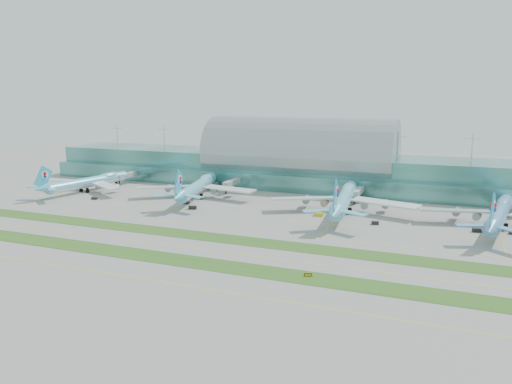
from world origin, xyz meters
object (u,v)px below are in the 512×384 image
at_px(terminal, 299,163).
at_px(airliner_d, 500,213).
at_px(airliner_a, 89,181).
at_px(airliner_c, 344,198).
at_px(airliner_b, 198,186).
at_px(taxiway_sign_east, 308,275).

bearing_deg(terminal, airliner_d, -30.65).
xyz_separation_m(airliner_a, airliner_c, (153.49, 3.36, 1.07)).
bearing_deg(airliner_d, airliner_a, -171.05).
relative_size(terminal, airliner_c, 4.12).
relative_size(terminal, airliner_a, 4.88).
xyz_separation_m(terminal, airliner_b, (-41.69, -57.85, -7.62)).
distance_m(airliner_b, airliner_c, 84.10).
bearing_deg(taxiway_sign_east, airliner_b, 114.44).
xyz_separation_m(terminal, airliner_d, (111.34, -65.97, -7.71)).
height_order(airliner_b, airliner_d, airliner_b).
bearing_deg(taxiway_sign_east, airliner_d, 36.97).
bearing_deg(airliner_d, terminal, 158.40).
distance_m(airliner_a, airliner_c, 153.53).
height_order(airliner_b, taxiway_sign_east, airliner_b).
height_order(terminal, airliner_d, terminal).
bearing_deg(airliner_b, airliner_d, -15.77).
distance_m(airliner_a, taxiway_sign_east, 185.30).
distance_m(airliner_c, airliner_d, 69.15).
bearing_deg(airliner_d, airliner_b, -173.99).
distance_m(airliner_d, taxiway_sign_east, 108.37).
xyz_separation_m(airliner_a, taxiway_sign_east, (161.89, -90.00, -5.40)).
bearing_deg(terminal, airliner_b, -125.78).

